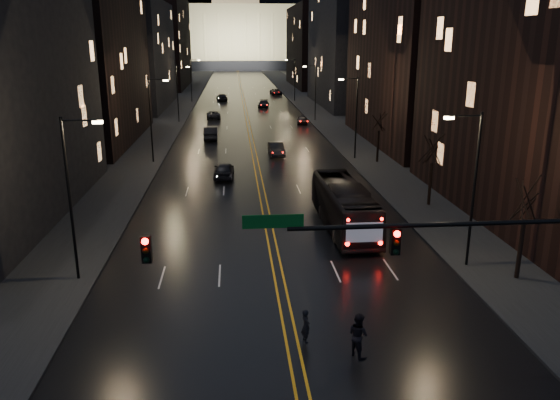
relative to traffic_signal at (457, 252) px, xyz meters
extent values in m
plane|color=black|center=(-5.91, 0.00, -5.10)|extent=(900.00, 900.00, 0.00)
cube|color=black|center=(-5.91, 130.00, -5.09)|extent=(20.00, 320.00, 0.02)
cube|color=black|center=(-19.91, 130.00, -5.02)|extent=(8.00, 320.00, 0.16)
cube|color=black|center=(8.09, 130.00, -5.02)|extent=(8.00, 320.00, 0.16)
cube|color=orange|center=(-5.91, 130.00, -5.08)|extent=(0.62, 320.00, 0.01)
cube|color=black|center=(-26.91, 54.00, 8.90)|extent=(12.00, 30.00, 28.00)
cube|color=black|center=(-26.91, 92.00, 4.90)|extent=(12.00, 34.00, 20.00)
cube|color=black|center=(-26.91, 140.00, 6.90)|extent=(12.00, 40.00, 24.00)
cube|color=black|center=(15.09, 20.00, 6.90)|extent=(12.00, 26.00, 24.00)
cube|color=black|center=(15.09, 92.00, 7.90)|extent=(12.00, 34.00, 26.00)
cube|color=black|center=(15.09, 140.00, 5.90)|extent=(12.00, 40.00, 22.00)
cube|color=black|center=(-5.91, 250.00, -3.10)|extent=(90.00, 50.00, 4.00)
cube|color=#E5D184|center=(-5.91, 250.00, 10.90)|extent=(80.00, 36.00, 24.00)
cylinder|color=black|center=(-0.41, 0.00, 1.10)|extent=(12.00, 0.18, 0.18)
cube|color=black|center=(-11.41, 0.00, 0.50)|extent=(0.35, 0.30, 1.00)
cube|color=black|center=(-2.41, 0.00, 0.50)|extent=(0.35, 0.30, 1.00)
sphere|color=#FF0705|center=(-11.41, -0.18, 0.85)|extent=(0.24, 0.24, 0.24)
sphere|color=#FF0705|center=(-2.41, -0.18, 0.85)|extent=(0.24, 0.24, 0.24)
cube|color=#053F14|center=(-6.91, 0.00, 1.40)|extent=(2.20, 0.06, 0.50)
cylinder|color=black|center=(5.09, 10.00, -0.60)|extent=(0.16, 0.16, 9.00)
cylinder|color=black|center=(4.19, 10.00, 3.70)|extent=(1.80, 0.10, 0.10)
cube|color=#FFD899|center=(3.29, 10.00, 3.60)|extent=(0.50, 0.25, 0.15)
cylinder|color=black|center=(-16.91, 10.00, -0.60)|extent=(0.16, 0.16, 9.00)
cylinder|color=black|center=(-16.01, 10.00, 3.70)|extent=(1.80, 0.10, 0.10)
cube|color=#FFD899|center=(-15.11, 10.00, 3.60)|extent=(0.50, 0.25, 0.15)
cylinder|color=black|center=(5.09, 40.00, -0.60)|extent=(0.16, 0.16, 9.00)
cylinder|color=black|center=(4.19, 40.00, 3.70)|extent=(1.80, 0.10, 0.10)
cube|color=#FFD899|center=(3.29, 40.00, 3.60)|extent=(0.50, 0.25, 0.15)
cylinder|color=black|center=(-16.91, 40.00, -0.60)|extent=(0.16, 0.16, 9.00)
cylinder|color=black|center=(-16.01, 40.00, 3.70)|extent=(1.80, 0.10, 0.10)
cube|color=#FFD899|center=(-15.11, 40.00, 3.60)|extent=(0.50, 0.25, 0.15)
cylinder|color=black|center=(5.09, 70.00, -0.60)|extent=(0.16, 0.16, 9.00)
cylinder|color=black|center=(4.19, 70.00, 3.70)|extent=(1.80, 0.10, 0.10)
cube|color=#FFD899|center=(3.29, 70.00, 3.60)|extent=(0.50, 0.25, 0.15)
cylinder|color=black|center=(-16.91, 70.00, -0.60)|extent=(0.16, 0.16, 9.00)
cylinder|color=black|center=(-16.01, 70.00, 3.70)|extent=(1.80, 0.10, 0.10)
cube|color=#FFD899|center=(-15.11, 70.00, 3.60)|extent=(0.50, 0.25, 0.15)
cylinder|color=black|center=(5.09, 100.00, -0.60)|extent=(0.16, 0.16, 9.00)
cylinder|color=black|center=(4.19, 100.00, 3.70)|extent=(1.80, 0.10, 0.10)
cube|color=#FFD899|center=(3.29, 100.00, 3.60)|extent=(0.50, 0.25, 0.15)
cylinder|color=black|center=(-16.91, 100.00, -0.60)|extent=(0.16, 0.16, 9.00)
cylinder|color=black|center=(-16.01, 100.00, 3.70)|extent=(1.80, 0.10, 0.10)
cube|color=#FFD899|center=(-15.11, 100.00, 3.60)|extent=(0.50, 0.25, 0.15)
cylinder|color=black|center=(7.09, 8.00, -3.35)|extent=(0.24, 0.24, 3.50)
cylinder|color=black|center=(7.09, 22.00, -3.35)|extent=(0.24, 0.24, 3.50)
cylinder|color=black|center=(7.09, 38.00, -3.35)|extent=(0.24, 0.24, 3.50)
imported|color=black|center=(-0.66, 17.45, -3.50)|extent=(2.88, 11.54, 3.20)
imported|color=black|center=(-9.23, 32.76, -4.32)|extent=(2.03, 4.68, 1.57)
imported|color=black|center=(-11.27, 54.29, -4.26)|extent=(1.88, 5.13, 1.68)
imported|color=black|center=(-11.53, 74.13, -4.43)|extent=(2.52, 4.99, 1.35)
imported|color=black|center=(-10.59, 102.89, -4.36)|extent=(2.70, 5.34, 1.49)
imported|color=black|center=(-3.41, 42.84, -4.36)|extent=(1.77, 4.59, 1.49)
imported|color=black|center=(2.59, 66.76, -4.43)|extent=(2.03, 4.13, 1.35)
imported|color=black|center=(-2.25, 89.42, -4.41)|extent=(2.57, 5.02, 1.39)
imported|color=black|center=(2.25, 114.87, -4.37)|extent=(2.88, 5.44, 1.46)
imported|color=black|center=(-5.31, 2.66, -4.33)|extent=(0.52, 0.65, 1.54)
imported|color=black|center=(-3.28, 1.40, -4.14)|extent=(0.94, 1.07, 1.93)
camera|label=1|loc=(-8.23, -18.35, 7.59)|focal=35.00mm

